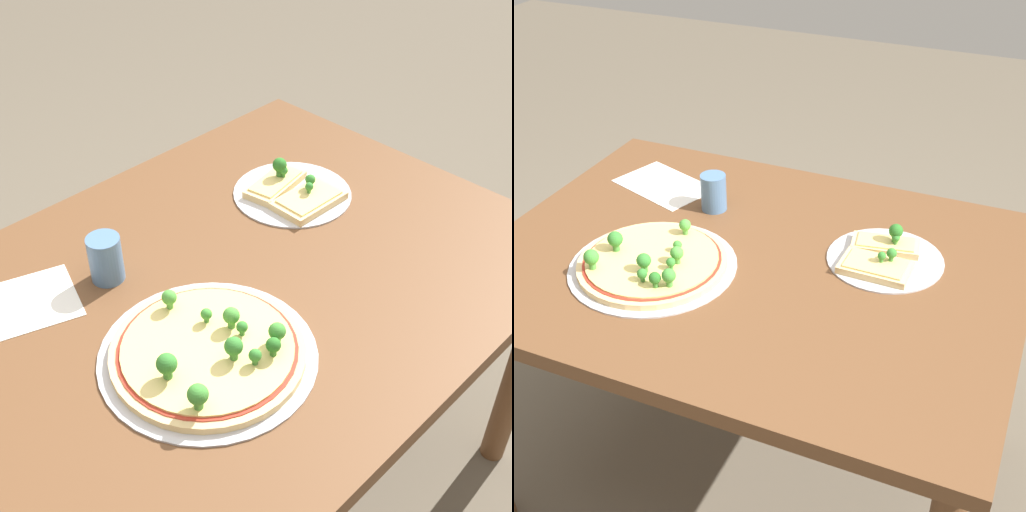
{
  "view_description": "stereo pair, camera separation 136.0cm",
  "coord_description": "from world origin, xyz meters",
  "views": [
    {
      "loc": [
        0.72,
        0.75,
        1.58
      ],
      "look_at": [
        -0.05,
        0.0,
        0.73
      ],
      "focal_mm": 50.0,
      "sensor_mm": 36.0,
      "label": 1
    },
    {
      "loc": [
        -0.56,
        1.21,
        1.59
      ],
      "look_at": [
        -0.05,
        0.0,
        0.73
      ],
      "focal_mm": 50.0,
      "sensor_mm": 36.0,
      "label": 2
    }
  ],
  "objects": [
    {
      "name": "pizza_tray_slice",
      "position": [
        -0.27,
        -0.11,
        0.72
      ],
      "size": [
        0.26,
        0.26,
        0.07
      ],
      "color": "#B7B7BC",
      "rests_on": "dining_table"
    },
    {
      "name": "pizza_tray_whole",
      "position": [
        0.18,
        0.12,
        0.72
      ],
      "size": [
        0.37,
        0.37,
        0.07
      ],
      "color": "#B7B7BC",
      "rests_on": "dining_table"
    },
    {
      "name": "drinking_cup",
      "position": [
        0.18,
        -0.17,
        0.75
      ],
      "size": [
        0.06,
        0.06,
        0.09
      ],
      "primitive_type": "cylinder",
      "color": "#4C7099",
      "rests_on": "dining_table"
    },
    {
      "name": "paper_menu",
      "position": [
        0.36,
        -0.23,
        0.71
      ],
      "size": [
        0.29,
        0.23,
        0.0
      ],
      "primitive_type": "cube",
      "rotation": [
        0.0,
        0.0,
        -0.33
      ],
      "color": "white",
      "rests_on": "dining_table"
    },
    {
      "name": "dining_table",
      "position": [
        0.0,
        0.0,
        0.62
      ],
      "size": [
        1.2,
        0.91,
        0.71
      ],
      "color": "brown",
      "rests_on": "ground_plane"
    },
    {
      "name": "ground_plane",
      "position": [
        0.0,
        0.0,
        0.0
      ],
      "size": [
        8.0,
        8.0,
        0.0
      ],
      "primitive_type": "plane",
      "color": "brown"
    }
  ]
}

